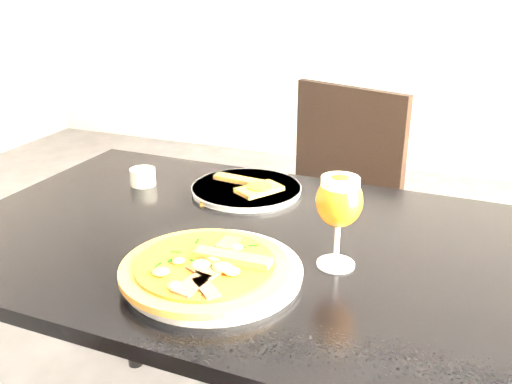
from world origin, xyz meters
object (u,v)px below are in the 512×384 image
at_px(dining_table, 234,272).
at_px(beer_glass, 339,202).
at_px(chair_far, 324,218).
at_px(pizza, 206,267).

height_order(dining_table, beer_glass, beer_glass).
bearing_deg(chair_far, pizza, -70.42).
height_order(dining_table, pizza, pizza).
bearing_deg(pizza, dining_table, 99.72).
bearing_deg(chair_far, beer_glass, -54.79).
height_order(pizza, beer_glass, beer_glass).
height_order(chair_far, pizza, chair_far).
bearing_deg(beer_glass, dining_table, 168.38).
relative_size(pizza, beer_glass, 1.69).
distance_m(pizza, beer_glass, 0.27).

